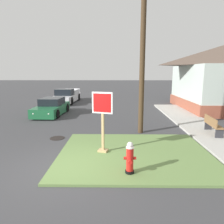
# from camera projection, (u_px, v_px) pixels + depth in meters

# --- Properties ---
(ground_plane) EXTENTS (160.00, 160.00, 0.00)m
(ground_plane) POSITION_uv_depth(u_px,v_px,m) (65.00, 169.00, 6.69)
(ground_plane) COLOR #3D3D3F
(grass_corner_patch) EXTENTS (5.76, 4.69, 0.08)m
(grass_corner_patch) POSITION_uv_depth(u_px,v_px,m) (134.00, 153.00, 7.88)
(grass_corner_patch) COLOR #668447
(grass_corner_patch) RESTS_ON ground
(sidewalk_strip) EXTENTS (2.20, 15.73, 0.12)m
(sidewalk_strip) POSITION_uv_depth(u_px,v_px,m) (199.00, 127.00, 11.68)
(sidewalk_strip) COLOR #B2AFA8
(sidewalk_strip) RESTS_ON ground
(fire_hydrant) EXTENTS (0.38, 0.34, 0.99)m
(fire_hydrant) POSITION_uv_depth(u_px,v_px,m) (130.00, 158.00, 6.17)
(fire_hydrant) COLOR black
(fire_hydrant) RESTS_ON grass_corner_patch
(stop_sign) EXTENTS (0.78, 0.37, 2.33)m
(stop_sign) POSITION_uv_depth(u_px,v_px,m) (103.00, 122.00, 7.72)
(stop_sign) COLOR tan
(stop_sign) RESTS_ON grass_corner_patch
(manhole_cover) EXTENTS (0.70, 0.70, 0.02)m
(manhole_cover) POSITION_uv_depth(u_px,v_px,m) (57.00, 138.00, 9.80)
(manhole_cover) COLOR black
(manhole_cover) RESTS_ON ground
(parked_sedan_green) EXTENTS (1.94, 4.17, 1.25)m
(parked_sedan_green) POSITION_uv_depth(u_px,v_px,m) (52.00, 107.00, 15.28)
(parked_sedan_green) COLOR #1E6038
(parked_sedan_green) RESTS_ON ground
(pickup_truck_white) EXTENTS (2.17, 5.57, 1.48)m
(pickup_truck_white) POSITION_uv_depth(u_px,v_px,m) (66.00, 97.00, 21.46)
(pickup_truck_white) COLOR silver
(pickup_truck_white) RESTS_ON ground
(street_bench) EXTENTS (0.54, 1.62, 0.85)m
(street_bench) POSITION_uv_depth(u_px,v_px,m) (213.00, 124.00, 10.10)
(street_bench) COLOR brown
(street_bench) RESTS_ON sidewalk_strip
(utility_pole) EXTENTS (1.66, 0.26, 10.75)m
(utility_pole) POSITION_uv_depth(u_px,v_px,m) (143.00, 19.00, 9.68)
(utility_pole) COLOR #42301E
(utility_pole) RESTS_ON ground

